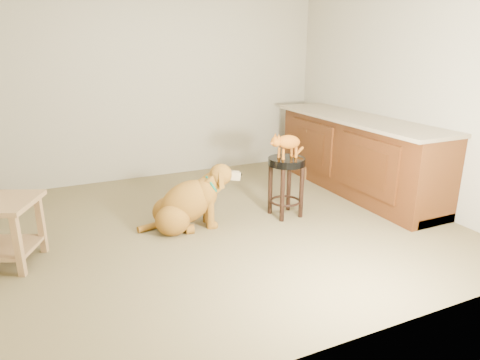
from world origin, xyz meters
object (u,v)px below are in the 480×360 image
tabby_kitten (286,143)px  side_table (3,223)px  golden_retriever (188,204)px  padded_stool (286,175)px  wood_stool (314,150)px

tabby_kitten → side_table: bearing=176.1°
side_table → golden_retriever: golden_retriever is taller
padded_stool → golden_retriever: bearing=172.9°
wood_stool → side_table: (-3.78, -1.06, 0.01)m
wood_stool → side_table: bearing=-164.4°
side_table → tabby_kitten: 2.69m
padded_stool → golden_retriever: size_ratio=0.60×
wood_stool → golden_retriever: 2.38m
side_table → tabby_kitten: tabby_kitten is taller
side_table → golden_retriever: 1.62m
padded_stool → wood_stool: (1.11, 1.11, -0.09)m
side_table → tabby_kitten: bearing=-1.1°
golden_retriever → tabby_kitten: bearing=0.7°
golden_retriever → tabby_kitten: 1.19m
side_table → tabby_kitten: size_ratio=1.53×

